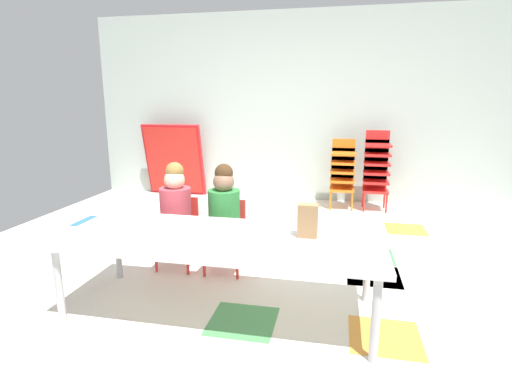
# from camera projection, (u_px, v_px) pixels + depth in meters

# --- Properties ---
(ground_plane) EXTENTS (6.08, 5.21, 0.02)m
(ground_plane) POSITION_uv_depth(u_px,v_px,m) (267.00, 268.00, 3.49)
(ground_plane) COLOR silver
(back_wall) EXTENTS (6.08, 0.10, 2.63)m
(back_wall) POSITION_uv_depth(u_px,v_px,m) (300.00, 108.00, 5.68)
(back_wall) COLOR #B2C1B7
(back_wall) RESTS_ON ground_plane
(craft_table) EXTENTS (2.12, 0.82, 0.55)m
(craft_table) POSITION_uv_depth(u_px,v_px,m) (221.00, 241.00, 2.64)
(craft_table) COLOR white
(craft_table) RESTS_ON ground_plane
(seated_child_near_camera) EXTENTS (0.32, 0.31, 0.92)m
(seated_child_near_camera) POSITION_uv_depth(u_px,v_px,m) (176.00, 206.00, 3.36)
(seated_child_near_camera) COLOR red
(seated_child_near_camera) RESTS_ON ground_plane
(seated_child_middle_seat) EXTENTS (0.32, 0.32, 0.92)m
(seated_child_middle_seat) POSITION_uv_depth(u_px,v_px,m) (224.00, 208.00, 3.28)
(seated_child_middle_seat) COLOR red
(seated_child_middle_seat) RESTS_ON ground_plane
(kid_chair_orange_stack) EXTENTS (0.32, 0.30, 0.92)m
(kid_chair_orange_stack) POSITION_uv_depth(u_px,v_px,m) (343.00, 170.00, 5.33)
(kid_chair_orange_stack) COLOR orange
(kid_chair_orange_stack) RESTS_ON ground_plane
(kid_chair_red_stack) EXTENTS (0.32, 0.30, 1.04)m
(kid_chair_red_stack) POSITION_uv_depth(u_px,v_px,m) (376.00, 166.00, 5.23)
(kid_chair_red_stack) COLOR red
(kid_chair_red_stack) RESTS_ON ground_plane
(folded_activity_table) EXTENTS (0.90, 0.29, 1.09)m
(folded_activity_table) POSITION_uv_depth(u_px,v_px,m) (174.00, 160.00, 6.04)
(folded_activity_table) COLOR red
(folded_activity_table) RESTS_ON ground_plane
(paper_bag_brown) EXTENTS (0.13, 0.09, 0.22)m
(paper_bag_brown) POSITION_uv_depth(u_px,v_px,m) (308.00, 221.00, 2.60)
(paper_bag_brown) COLOR #9E754C
(paper_bag_brown) RESTS_ON craft_table
(paper_plate_near_edge) EXTENTS (0.18, 0.18, 0.01)m
(paper_plate_near_edge) POSITION_uv_depth(u_px,v_px,m) (165.00, 240.00, 2.55)
(paper_plate_near_edge) COLOR white
(paper_plate_near_edge) RESTS_ON craft_table
(donut_powdered_on_plate) EXTENTS (0.10, 0.10, 0.03)m
(donut_powdered_on_plate) POSITION_uv_depth(u_px,v_px,m) (165.00, 237.00, 2.54)
(donut_powdered_on_plate) COLOR white
(donut_powdered_on_plate) RESTS_ON craft_table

